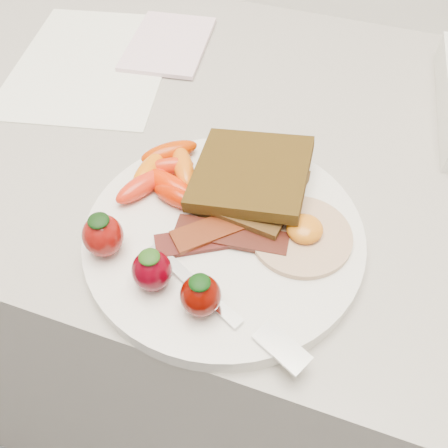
% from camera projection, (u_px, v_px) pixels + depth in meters
% --- Properties ---
extents(counter, '(2.00, 0.60, 0.90)m').
position_uv_depth(counter, '(248.00, 317.00, 0.94)').
color(counter, gray).
rests_on(counter, ground).
extents(plate, '(0.27, 0.27, 0.02)m').
position_uv_depth(plate, '(224.00, 236.00, 0.48)').
color(plate, white).
rests_on(plate, counter).
extents(toast_lower, '(0.10, 0.10, 0.01)m').
position_uv_depth(toast_lower, '(250.00, 191.00, 0.50)').
color(toast_lower, black).
rests_on(toast_lower, plate).
extents(toast_upper, '(0.12, 0.12, 0.03)m').
position_uv_depth(toast_upper, '(251.00, 173.00, 0.50)').
color(toast_upper, black).
rests_on(toast_upper, toast_lower).
extents(fried_egg, '(0.12, 0.12, 0.02)m').
position_uv_depth(fried_egg, '(302.00, 234.00, 0.47)').
color(fried_egg, beige).
rests_on(fried_egg, plate).
extents(bacon_strips, '(0.12, 0.11, 0.01)m').
position_uv_depth(bacon_strips, '(224.00, 233.00, 0.47)').
color(bacon_strips, black).
rests_on(bacon_strips, plate).
extents(baby_carrots, '(0.09, 0.12, 0.02)m').
position_uv_depth(baby_carrots, '(165.00, 174.00, 0.51)').
color(baby_carrots, red).
rests_on(baby_carrots, plate).
extents(strawberries, '(0.14, 0.06, 0.05)m').
position_uv_depth(strawberries, '(147.00, 263.00, 0.43)').
color(strawberries, maroon).
rests_on(strawberries, plate).
extents(fork, '(0.17, 0.08, 0.00)m').
position_uv_depth(fork, '(232.00, 311.00, 0.42)').
color(fork, silver).
rests_on(fork, plate).
extents(paper_sheet, '(0.26, 0.31, 0.00)m').
position_uv_depth(paper_sheet, '(93.00, 63.00, 0.69)').
color(paper_sheet, white).
rests_on(paper_sheet, counter).
extents(notepad, '(0.13, 0.17, 0.01)m').
position_uv_depth(notepad, '(169.00, 43.00, 0.71)').
color(notepad, silver).
rests_on(notepad, paper_sheet).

